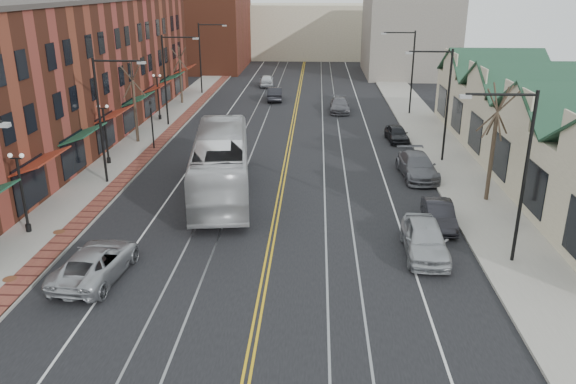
# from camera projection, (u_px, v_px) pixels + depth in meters

# --- Properties ---
(ground) EXTENTS (160.00, 160.00, 0.00)m
(ground) POSITION_uv_depth(u_px,v_px,m) (256.00, 329.00, 21.40)
(ground) COLOR black
(ground) RESTS_ON ground
(sidewalk_left) EXTENTS (4.00, 120.00, 0.15)m
(sidewalk_left) POSITION_uv_depth(u_px,v_px,m) (120.00, 164.00, 40.67)
(sidewalk_left) COLOR gray
(sidewalk_left) RESTS_ON ground
(sidewalk_right) EXTENTS (4.00, 120.00, 0.15)m
(sidewalk_right) POSITION_uv_depth(u_px,v_px,m) (455.00, 169.00, 39.51)
(sidewalk_right) COLOR gray
(sidewalk_right) RESTS_ON ground
(building_left) EXTENTS (10.00, 50.00, 11.00)m
(building_left) POSITION_uv_depth(u_px,v_px,m) (57.00, 73.00, 45.67)
(building_left) COLOR brown
(building_left) RESTS_ON ground
(building_right) EXTENTS (8.00, 36.00, 4.60)m
(building_right) POSITION_uv_depth(u_px,v_px,m) (547.00, 140.00, 38.45)
(building_right) COLOR #BEB292
(building_right) RESTS_ON ground
(backdrop_left) EXTENTS (14.00, 18.00, 14.00)m
(backdrop_left) POSITION_uv_depth(u_px,v_px,m) (199.00, 21.00, 85.24)
(backdrop_left) COLOR brown
(backdrop_left) RESTS_ON ground
(backdrop_mid) EXTENTS (22.00, 14.00, 9.00)m
(backdrop_mid) POSITION_uv_depth(u_px,v_px,m) (306.00, 31.00, 99.38)
(backdrop_mid) COLOR #BEB292
(backdrop_mid) RESTS_ON ground
(backdrop_right) EXTENTS (12.00, 16.00, 11.00)m
(backdrop_right) POSITION_uv_depth(u_px,v_px,m) (408.00, 35.00, 79.59)
(backdrop_right) COLOR slate
(backdrop_right) RESTS_ON ground
(streetlight_l_1) EXTENTS (3.33, 0.25, 8.00)m
(streetlight_l_1) POSITION_uv_depth(u_px,v_px,m) (106.00, 108.00, 35.15)
(streetlight_l_1) COLOR black
(streetlight_l_1) RESTS_ON sidewalk_left
(streetlight_l_2) EXTENTS (3.33, 0.25, 8.00)m
(streetlight_l_2) POSITION_uv_depth(u_px,v_px,m) (169.00, 71.00, 50.13)
(streetlight_l_2) COLOR black
(streetlight_l_2) RESTS_ON sidewalk_left
(streetlight_l_3) EXTENTS (3.33, 0.25, 8.00)m
(streetlight_l_3) POSITION_uv_depth(u_px,v_px,m) (204.00, 51.00, 65.10)
(streetlight_l_3) COLOR black
(streetlight_l_3) RESTS_ON sidewalk_left
(streetlight_r_0) EXTENTS (3.33, 0.25, 8.00)m
(streetlight_r_0) POSITION_uv_depth(u_px,v_px,m) (517.00, 161.00, 24.73)
(streetlight_r_0) COLOR black
(streetlight_r_0) RESTS_ON sidewalk_right
(streetlight_r_1) EXTENTS (3.33, 0.25, 8.00)m
(streetlight_r_1) POSITION_uv_depth(u_px,v_px,m) (442.00, 94.00, 39.70)
(streetlight_r_1) COLOR black
(streetlight_r_1) RESTS_ON sidewalk_right
(streetlight_r_2) EXTENTS (3.33, 0.25, 8.00)m
(streetlight_r_2) POSITION_uv_depth(u_px,v_px,m) (408.00, 64.00, 54.68)
(streetlight_r_2) COLOR black
(streetlight_r_2) RESTS_ON sidewalk_right
(lamppost_l_1) EXTENTS (0.84, 0.28, 4.27)m
(lamppost_l_1) POSITION_uv_depth(u_px,v_px,m) (23.00, 195.00, 28.74)
(lamppost_l_1) COLOR black
(lamppost_l_1) RESTS_ON sidewalk_left
(lamppost_l_2) EXTENTS (0.84, 0.28, 4.27)m
(lamppost_l_2) POSITION_uv_depth(u_px,v_px,m) (106.00, 135.00, 39.97)
(lamppost_l_2) COLOR black
(lamppost_l_2) RESTS_ON sidewalk_left
(lamppost_l_3) EXTENTS (0.84, 0.28, 4.27)m
(lamppost_l_3) POSITION_uv_depth(u_px,v_px,m) (158.00, 98.00, 53.07)
(lamppost_l_3) COLOR black
(lamppost_l_3) RESTS_ON sidewalk_left
(tree_left_near) EXTENTS (1.78, 1.37, 6.48)m
(tree_left_near) POSITION_uv_depth(u_px,v_px,m) (134.00, 101.00, 45.11)
(tree_left_near) COLOR #382B21
(tree_left_near) RESTS_ON sidewalk_left
(tree_left_far) EXTENTS (1.66, 1.28, 6.02)m
(tree_left_far) POSITION_uv_depth(u_px,v_px,m) (180.00, 74.00, 60.17)
(tree_left_far) COLOR #382B21
(tree_left_far) RESTS_ON sidewalk_left
(tree_right_mid) EXTENTS (1.90, 1.46, 6.93)m
(tree_right_mid) POSITION_uv_depth(u_px,v_px,m) (494.00, 141.00, 32.59)
(tree_right_mid) COLOR #382B21
(tree_right_mid) RESTS_ON sidewalk_right
(manhole_mid) EXTENTS (0.60, 0.60, 0.02)m
(manhole_mid) POSITION_uv_depth(u_px,v_px,m) (10.00, 279.00, 24.69)
(manhole_mid) COLOR #592D19
(manhole_mid) RESTS_ON sidewalk_left
(manhole_far) EXTENTS (0.60, 0.60, 0.02)m
(manhole_far) POSITION_uv_depth(u_px,v_px,m) (59.00, 232.00, 29.37)
(manhole_far) COLOR #592D19
(manhole_far) RESTS_ON sidewalk_left
(traffic_signal) EXTENTS (0.18, 0.15, 3.80)m
(traffic_signal) POSITION_uv_depth(u_px,v_px,m) (152.00, 121.00, 43.55)
(traffic_signal) COLOR black
(traffic_signal) RESTS_ON sidewalk_left
(transit_bus) EXTENTS (4.97, 13.96, 3.80)m
(transit_bus) POSITION_uv_depth(u_px,v_px,m) (221.00, 163.00, 34.77)
(transit_bus) COLOR #BCBCBE
(transit_bus) RESTS_ON ground
(parked_suv) EXTENTS (2.90, 5.49, 1.47)m
(parked_suv) POSITION_uv_depth(u_px,v_px,m) (96.00, 262.00, 24.91)
(parked_suv) COLOR #A0A2A7
(parked_suv) RESTS_ON ground
(parked_car_a) EXTENTS (2.13, 4.99, 1.68)m
(parked_car_a) POSITION_uv_depth(u_px,v_px,m) (425.00, 239.00, 26.97)
(parked_car_a) COLOR #A7A9AE
(parked_car_a) RESTS_ON ground
(parked_car_b) EXTENTS (1.55, 4.12, 1.34)m
(parked_car_b) POSITION_uv_depth(u_px,v_px,m) (439.00, 215.00, 30.23)
(parked_car_b) COLOR black
(parked_car_b) RESTS_ON ground
(parked_car_c) EXTENTS (2.52, 5.53, 1.57)m
(parked_car_c) POSITION_uv_depth(u_px,v_px,m) (417.00, 166.00, 37.92)
(parked_car_c) COLOR #5C5C62
(parked_car_c) RESTS_ON ground
(parked_car_d) EXTENTS (1.89, 4.02, 1.33)m
(parked_car_d) POSITION_uv_depth(u_px,v_px,m) (397.00, 134.00, 46.57)
(parked_car_d) COLOR black
(parked_car_d) RESTS_ON ground
(distant_car_left) EXTENTS (1.84, 4.63, 1.50)m
(distant_car_left) POSITION_uv_depth(u_px,v_px,m) (275.00, 94.00, 62.89)
(distant_car_left) COLOR black
(distant_car_left) RESTS_ON ground
(distant_car_right) EXTENTS (1.97, 4.81, 1.39)m
(distant_car_right) POSITION_uv_depth(u_px,v_px,m) (340.00, 105.00, 57.34)
(distant_car_right) COLOR #5B5A61
(distant_car_right) RESTS_ON ground
(distant_car_far) EXTENTS (2.13, 4.54, 1.50)m
(distant_car_far) POSITION_uv_depth(u_px,v_px,m) (267.00, 80.00, 71.60)
(distant_car_far) COLOR silver
(distant_car_far) RESTS_ON ground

